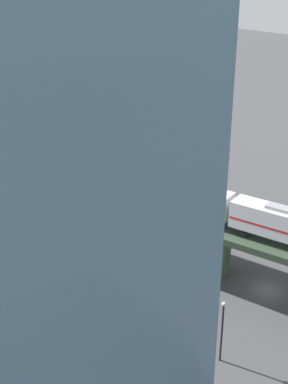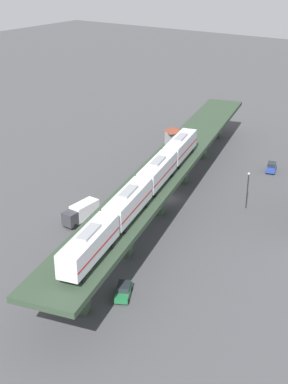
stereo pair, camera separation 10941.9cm
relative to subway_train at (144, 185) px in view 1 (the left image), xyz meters
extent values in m
plane|color=#424244|center=(5.69, -16.49, -10.11)|extent=(400.00, 400.00, 0.00)
cube|color=#2C3D2C|center=(5.69, -16.49, -2.94)|extent=(31.07, 91.19, 0.80)
cube|color=#384C38|center=(4.07, -10.19, -6.72)|extent=(2.19, 2.19, 6.77)
cube|color=#384C38|center=(0.33, 4.33, -6.72)|extent=(2.19, 2.19, 6.77)
cube|color=#384C38|center=(-3.41, 18.86, -6.72)|extent=(2.19, 2.19, 6.77)
cube|color=silver|center=(4.71, -18.30, 0.00)|extent=(5.70, 12.32, 3.10)
cube|color=#B21E1E|center=(4.71, -18.30, -0.30)|extent=(5.68, 12.10, 0.24)
cube|color=gray|center=(4.71, -18.30, 1.73)|extent=(2.40, 4.42, 0.36)
cylinder|color=black|center=(2.51, -14.53, -2.12)|extent=(0.42, 0.87, 0.84)
cylinder|color=black|center=(4.82, -13.94, -2.12)|extent=(0.42, 0.87, 0.84)
cube|color=silver|center=(1.57, -6.10, 0.00)|extent=(5.70, 12.32, 3.10)
cube|color=#B21E1E|center=(1.57, -6.10, -0.30)|extent=(5.68, 12.10, 0.24)
cube|color=gray|center=(1.57, -6.10, 1.73)|extent=(2.40, 4.42, 0.36)
cylinder|color=black|center=(1.46, -10.47, -2.12)|extent=(0.42, 0.87, 0.84)
cylinder|color=black|center=(3.77, -9.87, -2.12)|extent=(0.42, 0.87, 0.84)
cylinder|color=black|center=(-0.63, -2.33, -2.12)|extent=(0.42, 0.87, 0.84)
cylinder|color=black|center=(1.68, -1.74, -2.12)|extent=(0.42, 0.87, 0.84)
cube|color=silver|center=(-1.57, 6.10, 0.00)|extent=(5.70, 12.32, 3.10)
cube|color=#B21E1E|center=(-1.57, 6.10, -0.30)|extent=(5.68, 12.10, 0.24)
cube|color=gray|center=(-1.57, 6.10, 1.73)|extent=(2.40, 4.42, 0.36)
cylinder|color=black|center=(-1.68, 1.74, -2.12)|extent=(0.42, 0.87, 0.84)
cylinder|color=black|center=(0.63, 2.33, -2.12)|extent=(0.42, 0.87, 0.84)
cylinder|color=black|center=(-3.77, 9.87, -2.12)|extent=(0.42, 0.87, 0.84)
cylinder|color=black|center=(-1.46, 10.47, -2.12)|extent=(0.42, 0.87, 0.84)
cube|color=silver|center=(-4.71, 18.30, 0.00)|extent=(5.70, 12.32, 3.10)
cube|color=#B21E1E|center=(-4.71, 18.30, -0.30)|extent=(5.68, 12.10, 0.24)
cube|color=gray|center=(-4.71, 18.30, 1.73)|extent=(2.40, 4.42, 0.36)
cylinder|color=black|center=(-4.82, 13.94, -2.12)|extent=(0.42, 0.87, 0.84)
cylinder|color=black|center=(-2.51, 14.53, -2.12)|extent=(0.42, 0.87, 0.84)
cylinder|color=black|center=(-6.91, 22.07, -2.12)|extent=(0.42, 0.87, 0.84)
cylinder|color=black|center=(-4.61, 22.67, -2.12)|extent=(0.42, 0.87, 0.84)
cube|color=#1E6638|center=(-5.82, 13.16, -9.38)|extent=(3.62, 4.73, 0.80)
cube|color=#1E2328|center=(-5.75, 13.02, -8.60)|extent=(2.47, 2.71, 0.76)
cylinder|color=black|center=(-5.93, 11.49, -9.78)|extent=(0.52, 0.70, 0.66)
cylinder|color=black|center=(-4.41, 12.28, -9.78)|extent=(0.52, 0.70, 0.66)
cylinder|color=black|center=(-7.24, 14.03, -9.78)|extent=(0.52, 0.70, 0.66)
cylinder|color=black|center=(-5.72, 14.82, -9.78)|extent=(0.52, 0.70, 0.66)
cube|color=#333338|center=(13.28, 2.56, -8.46)|extent=(2.25, 2.06, 2.30)
cube|color=silver|center=(13.19, -1.04, -8.26)|extent=(2.44, 5.26, 2.70)
cylinder|color=black|center=(14.27, 2.53, -9.61)|extent=(0.38, 1.01, 1.00)
cylinder|color=black|center=(12.29, 2.58, -9.61)|extent=(0.38, 1.01, 1.00)
cylinder|color=black|center=(14.18, -2.63, -9.61)|extent=(0.38, 1.01, 1.00)
cylinder|color=black|center=(12.11, -2.58, -9.61)|extent=(0.38, 1.01, 1.00)
cylinder|color=black|center=(-7.73, -21.16, -6.86)|extent=(0.20, 0.20, 6.50)
sphere|color=beige|center=(-7.73, -21.16, -3.39)|extent=(0.44, 0.44, 0.44)
cube|color=beige|center=(23.20, 55.33, -6.91)|extent=(29.03, 13.40, 6.40)
cube|color=#595654|center=(23.20, 55.33, -3.51)|extent=(29.61, 13.67, 0.40)
cube|color=slate|center=(-28.98, -23.98, 7.89)|extent=(16.00, 16.00, 36.00)
camera|label=1|loc=(-40.45, -48.72, 26.64)|focal=50.00mm
camera|label=2|loc=(-42.23, 60.53, 32.56)|focal=50.00mm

